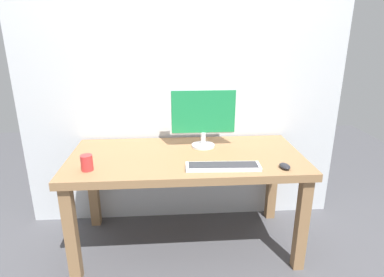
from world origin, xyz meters
TOP-DOWN VIEW (x-y plane):
  - ground_plane at (0.00, 0.00)m, footprint 6.00×6.00m
  - wall_back at (0.00, 0.43)m, footprint 2.58×0.04m
  - desk at (0.00, 0.00)m, footprint 1.63×0.77m
  - monitor at (0.14, 0.17)m, footprint 0.49×0.17m
  - keyboard_primary at (0.22, -0.25)m, footprint 0.48×0.14m
  - mouse at (0.61, -0.28)m, footprint 0.07×0.10m
  - coffee_mug at (-0.63, -0.22)m, footprint 0.07×0.07m

SIDE VIEW (x-z plane):
  - ground_plane at x=0.00m, z-range 0.00..0.00m
  - desk at x=0.00m, z-range 0.28..1.01m
  - keyboard_primary at x=0.22m, z-range 0.73..0.76m
  - mouse at x=0.61m, z-range 0.73..0.76m
  - coffee_mug at x=-0.63m, z-range 0.73..0.83m
  - monitor at x=0.14m, z-range 0.76..1.19m
  - wall_back at x=0.00m, z-range 0.00..3.00m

